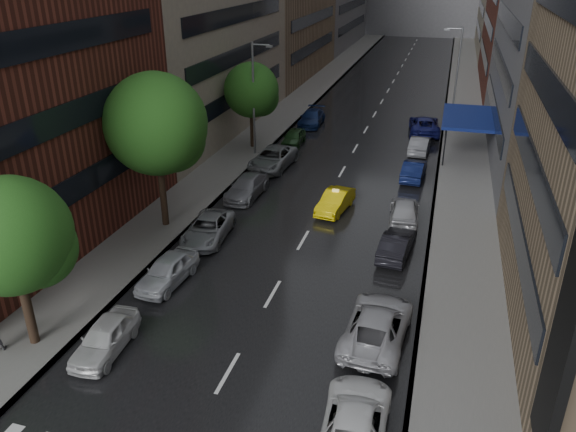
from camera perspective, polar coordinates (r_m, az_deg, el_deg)
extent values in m
cube|color=black|center=(64.52, 9.29, 11.01)|extent=(14.00, 140.00, 0.01)
cube|color=gray|center=(66.12, 1.39, 11.72)|extent=(4.00, 140.00, 0.15)
cube|color=gray|center=(64.14, 17.40, 10.19)|extent=(4.00, 140.00, 0.15)
cube|color=slate|center=(49.05, 26.61, 18.82)|extent=(8.00, 28.00, 24.00)
cube|color=black|center=(17.16, 27.02, -8.23)|extent=(0.30, 2.20, 10.00)
cylinder|color=#382619|center=(25.83, -25.04, -8.01)|extent=(0.40, 0.40, 4.17)
sphere|color=#1E5116|center=(24.40, -26.35, -1.79)|extent=(4.76, 4.76, 4.76)
cylinder|color=#382619|center=(34.36, -12.65, 2.88)|extent=(0.40, 0.40, 5.16)
sphere|color=#1E5116|center=(33.15, -13.27, 9.09)|extent=(5.90, 5.90, 5.90)
cylinder|color=#382619|center=(48.62, -3.65, 9.19)|extent=(0.40, 0.40, 4.01)
sphere|color=#1E5116|center=(47.90, -3.75, 12.66)|extent=(4.58, 4.58, 4.58)
imported|color=yellow|center=(36.50, 4.82, 1.50)|extent=(2.04, 4.28, 1.35)
imported|color=silver|center=(25.08, -18.08, -11.64)|extent=(1.85, 4.09, 1.36)
imported|color=silver|center=(29.03, -12.15, -5.43)|extent=(2.04, 4.36, 1.44)
imported|color=gray|center=(33.07, -8.13, -1.27)|extent=(2.60, 4.98, 1.34)
imported|color=slate|center=(38.72, -4.21, 2.97)|extent=(2.14, 4.90, 1.40)
imported|color=gray|center=(44.01, -1.56, 5.87)|extent=(2.96, 5.78, 1.56)
imported|color=#1D3F1C|center=(49.64, 0.58, 7.99)|extent=(1.77, 4.10, 1.38)
imported|color=#11214F|center=(55.88, 2.43, 9.94)|extent=(2.21, 5.11, 1.47)
imported|color=white|center=(20.55, 6.82, -19.89)|extent=(2.43, 4.97, 1.36)
imported|color=#A6A6AB|center=(24.75, 9.05, -10.87)|extent=(2.86, 5.65, 1.53)
imported|color=black|center=(31.51, 10.96, -2.84)|extent=(1.85, 4.29, 1.37)
imported|color=#ACACB2|center=(35.63, 11.73, 0.57)|extent=(2.08, 4.51, 1.50)
imported|color=#0E1743|center=(42.82, 12.67, 4.61)|extent=(1.74, 4.39, 1.42)
imported|color=slate|center=(48.83, 13.25, 7.07)|extent=(1.73, 4.44, 1.44)
imported|color=#10134F|center=(54.58, 13.69, 8.98)|extent=(3.24, 6.03, 1.61)
cylinder|color=gray|center=(46.09, -3.52, 11.71)|extent=(0.18, 0.18, 9.00)
cube|color=gray|center=(44.88, -1.90, 16.85)|extent=(0.50, 0.22, 0.16)
cylinder|color=gray|center=(58.27, 16.77, 13.52)|extent=(0.18, 0.18, 9.00)
cube|color=gray|center=(57.67, 15.85, 17.76)|extent=(0.50, 0.22, 0.16)
cube|color=navy|center=(48.84, 17.84, 9.52)|extent=(4.00, 8.00, 0.25)
cylinder|color=black|center=(45.55, 15.61, 6.77)|extent=(0.12, 0.12, 3.00)
cylinder|color=black|center=(52.86, 15.86, 9.19)|extent=(0.12, 0.12, 3.00)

